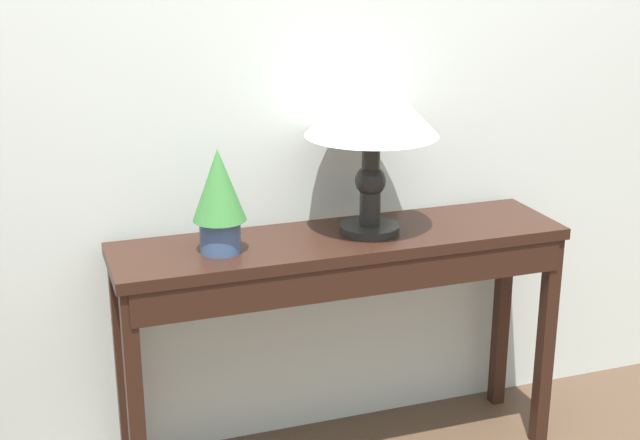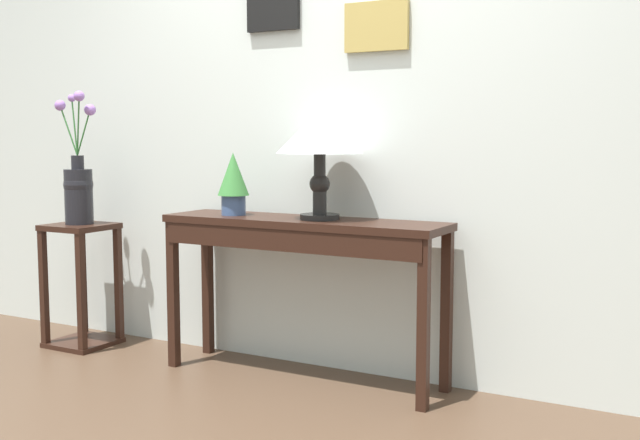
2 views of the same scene
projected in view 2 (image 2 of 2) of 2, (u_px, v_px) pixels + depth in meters
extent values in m
cube|color=silver|center=(341.00, 84.00, 3.73)|extent=(9.00, 0.10, 2.80)
cube|color=tan|center=(376.00, 26.00, 3.55)|extent=(0.32, 0.02, 0.23)
cube|color=#6E55A8|center=(376.00, 26.00, 3.54)|extent=(0.25, 0.01, 0.18)
cube|color=black|center=(302.00, 222.00, 3.61)|extent=(1.39, 0.35, 0.03)
cube|color=black|center=(285.00, 240.00, 3.48)|extent=(1.32, 0.03, 0.10)
cube|color=black|center=(173.00, 295.00, 3.84)|extent=(0.04, 0.04, 0.73)
cube|color=black|center=(424.00, 326.00, 3.21)|extent=(0.04, 0.04, 0.73)
cube|color=black|center=(208.00, 285.00, 4.09)|extent=(0.04, 0.04, 0.73)
cube|color=black|center=(447.00, 312.00, 3.45)|extent=(0.04, 0.04, 0.73)
cylinder|color=black|center=(320.00, 217.00, 3.56)|extent=(0.18, 0.18, 0.02)
cylinder|color=black|center=(320.00, 199.00, 3.55)|extent=(0.06, 0.06, 0.14)
sphere|color=black|center=(320.00, 184.00, 3.54)|extent=(0.09, 0.09, 0.09)
cylinder|color=black|center=(320.00, 169.00, 3.53)|extent=(0.05, 0.05, 0.14)
cone|color=silver|center=(320.00, 132.00, 3.52)|extent=(0.40, 0.40, 0.20)
cylinder|color=#3D5684|center=(234.00, 205.00, 3.76)|extent=(0.12, 0.12, 0.10)
cone|color=#387A38|center=(233.00, 174.00, 3.75)|extent=(0.15, 0.15, 0.21)
cube|color=black|center=(80.00, 227.00, 4.21)|extent=(0.32, 0.32, 0.03)
cube|color=black|center=(84.00, 343.00, 4.27)|extent=(0.32, 0.32, 0.03)
cube|color=black|center=(44.00, 287.00, 4.19)|extent=(0.04, 0.03, 0.62)
cube|color=black|center=(81.00, 292.00, 4.05)|extent=(0.04, 0.03, 0.62)
cube|color=black|center=(82.00, 279.00, 4.43)|extent=(0.04, 0.04, 0.62)
cube|color=black|center=(119.00, 283.00, 4.29)|extent=(0.04, 0.04, 0.62)
cylinder|color=black|center=(79.00, 197.00, 4.19)|extent=(0.15, 0.15, 0.30)
sphere|color=black|center=(78.00, 185.00, 4.18)|extent=(0.16, 0.16, 0.16)
cylinder|color=black|center=(78.00, 162.00, 4.17)|extent=(0.07, 0.07, 0.07)
cylinder|color=#2D662D|center=(75.00, 127.00, 4.16)|extent=(0.05, 0.02, 0.31)
sphere|color=#996BC1|center=(72.00, 98.00, 4.16)|extent=(0.04, 0.04, 0.04)
cylinder|color=#2D662D|center=(78.00, 126.00, 4.10)|extent=(0.11, 0.08, 0.31)
sphere|color=#996BC1|center=(79.00, 96.00, 4.03)|extent=(0.06, 0.06, 0.06)
cylinder|color=#2D662D|center=(69.00, 130.00, 4.17)|extent=(0.11, 0.02, 0.27)
sphere|color=#996BC1|center=(60.00, 105.00, 4.18)|extent=(0.06, 0.06, 0.06)
cylinder|color=#2D662D|center=(84.00, 133.00, 4.13)|extent=(0.11, 0.01, 0.25)
sphere|color=#996BC1|center=(90.00, 110.00, 4.09)|extent=(0.06, 0.06, 0.06)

